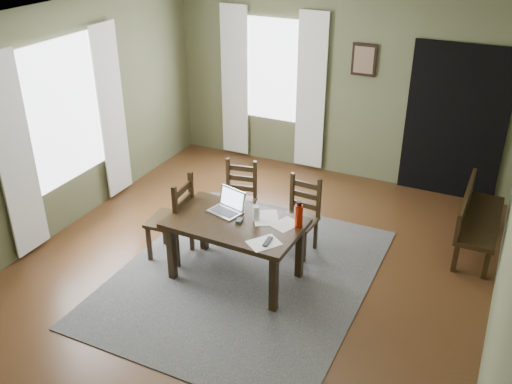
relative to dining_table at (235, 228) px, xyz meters
The scene contains 24 objects.
ground 0.63m from the dining_table, 39.32° to the left, with size 5.00×6.00×0.01m.
room_shell 1.18m from the dining_table, 39.32° to the left, with size 5.02×6.02×2.71m.
rug 0.62m from the dining_table, 39.32° to the left, with size 2.60×3.20×0.01m.
dining_table is the anchor object (origin of this frame).
chair_end 0.83m from the dining_table, behind, with size 0.48×0.47×1.01m.
chair_back_left 0.99m from the dining_table, 114.98° to the left, with size 0.46×0.46×0.91m.
chair_back_right 0.92m from the dining_table, 62.76° to the left, with size 0.42×0.42×0.90m.
bench 2.81m from the dining_table, 37.61° to the left, with size 0.42×1.32×0.74m.
laptop 0.28m from the dining_table, 135.08° to the left, with size 0.40×0.35×0.23m.
computer_mouse 0.11m from the dining_table, ahead, with size 0.06×0.10×0.03m, color #3F3F42.
tv_remote 0.54m from the dining_table, 25.84° to the right, with size 0.05×0.18×0.02m, color black.
drinking_glass 0.28m from the dining_table, 32.00° to the left, with size 0.07×0.07×0.16m, color silver.
water_bottle 0.69m from the dining_table, 16.59° to the left, with size 0.09×0.09×0.28m.
paper_b 0.52m from the dining_table, 29.59° to the right, with size 0.23×0.30×0.00m, color white.
paper_c 0.34m from the dining_table, 37.63° to the left, with size 0.25×0.33×0.00m, color white.
paper_d 0.53m from the dining_table, 18.23° to the left, with size 0.21×0.28×0.00m, color white.
window_left 2.55m from the dining_table, behind, with size 0.01×1.30×1.70m.
window_back 3.27m from the dining_table, 107.07° to the left, with size 1.00×0.01×1.50m.
curtain_left_near 2.50m from the dining_table, 166.65° to the right, with size 0.03×0.48×2.30m.
curtain_left_far 2.67m from the dining_table, 155.55° to the left, with size 0.03×0.48×2.30m.
curtain_back_left 3.42m from the dining_table, 117.34° to the left, with size 0.44×0.03×2.30m.
curtain_back_right 3.07m from the dining_table, 95.90° to the left, with size 0.44×0.03×2.30m.
framed_picture 3.26m from the dining_table, 82.09° to the left, with size 0.34×0.03×0.44m.
doorway_back 3.51m from the dining_table, 60.40° to the left, with size 1.30×0.03×2.10m.
Camera 1 is at (2.33, -4.59, 3.70)m, focal length 40.00 mm.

